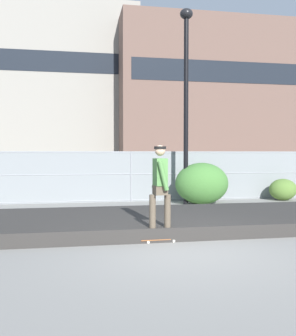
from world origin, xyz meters
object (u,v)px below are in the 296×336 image
object	(u,v)px
street_lamp	(186,83)
parked_car_near	(42,175)
shrub_center	(202,183)
skater	(160,185)
parked_car_mid	(163,174)
shrub_right	(283,190)
skateboard	(160,239)

from	to	relation	value
street_lamp	parked_car_near	xyz separation A→B (m)	(-5.21, 4.24, -3.34)
shrub_center	parked_car_near	bearing A→B (deg)	143.90
skater	parked_car_mid	world-z (taller)	skater
street_lamp	shrub_right	world-z (taller)	street_lamp
skater	shrub_center	size ratio (longest dim) A/B	0.99
parked_car_near	shrub_center	size ratio (longest dim) A/B	2.39
street_lamp	parked_car_near	distance (m)	7.50
skater	street_lamp	size ratio (longest dim) A/B	0.28
skater	shrub_center	xyz separation A→B (m)	(2.64, 5.35, -0.42)
skater	parked_car_near	distance (m)	10.08
skateboard	shrub_right	distance (m)	8.37
skateboard	street_lamp	distance (m)	7.04
parked_car_mid	shrub_right	xyz separation A→B (m)	(3.85, -3.53, -0.43)
parked_car_mid	shrub_right	size ratio (longest dim) A/B	4.21
parked_car_mid	skater	bearing A→B (deg)	-102.97
street_lamp	skateboard	bearing A→B (deg)	-111.08
skater	parked_car_mid	size ratio (longest dim) A/B	0.42
parked_car_mid	shrub_center	distance (m)	4.03
shrub_center	shrub_right	world-z (taller)	shrub_center
shrub_right	skateboard	bearing A→B (deg)	-135.87
skater	street_lamp	world-z (taller)	street_lamp
parked_car_near	skateboard	bearing A→B (deg)	-71.76
skateboard	shrub_right	world-z (taller)	shrub_right
parked_car_near	shrub_right	world-z (taller)	parked_car_near
skater	shrub_right	distance (m)	8.40
skater	shrub_right	bearing A→B (deg)	44.13
shrub_center	shrub_right	xyz separation A→B (m)	(3.37, 0.48, -0.32)
skateboard	parked_car_near	xyz separation A→B (m)	(-3.15, 9.57, 0.78)
street_lamp	parked_car_near	size ratio (longest dim) A/B	1.49
parked_car_near	parked_car_mid	distance (m)	5.31
skateboard	parked_car_near	bearing A→B (deg)	108.24
skateboard	shrub_center	size ratio (longest dim) A/B	0.43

